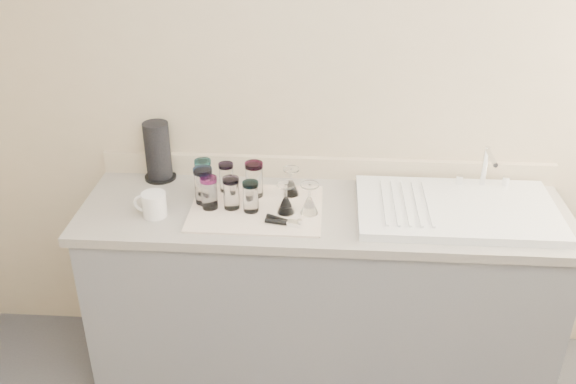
# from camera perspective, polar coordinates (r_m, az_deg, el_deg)

# --- Properties ---
(room_envelope) EXTENTS (3.54, 3.50, 2.52)m
(room_envelope) POSITION_cam_1_polar(r_m,az_deg,el_deg) (1.34, 3.04, -2.61)
(room_envelope) COLOR #4B4B50
(room_envelope) RESTS_ON ground
(counter_unit) EXTENTS (2.06, 0.62, 0.90)m
(counter_unit) POSITION_cam_1_polar(r_m,az_deg,el_deg) (2.96, 2.99, -9.03)
(counter_unit) COLOR slate
(counter_unit) RESTS_ON ground
(sink_unit) EXTENTS (0.82, 0.50, 0.22)m
(sink_unit) POSITION_cam_1_polar(r_m,az_deg,el_deg) (2.76, 14.79, -1.43)
(sink_unit) COLOR white
(sink_unit) RESTS_ON counter_unit
(dish_towel) EXTENTS (0.55, 0.42, 0.01)m
(dish_towel) POSITION_cam_1_polar(r_m,az_deg,el_deg) (2.70, -2.83, -1.46)
(dish_towel) COLOR white
(dish_towel) RESTS_ON counter_unit
(tumbler_teal) EXTENTS (0.07, 0.07, 0.15)m
(tumbler_teal) POSITION_cam_1_polar(r_m,az_deg,el_deg) (2.82, -7.52, 1.48)
(tumbler_teal) COLOR white
(tumbler_teal) RESTS_ON dish_towel
(tumbler_cyan) EXTENTS (0.07, 0.07, 0.13)m
(tumbler_cyan) POSITION_cam_1_polar(r_m,az_deg,el_deg) (2.81, -5.50, 1.35)
(tumbler_cyan) COLOR white
(tumbler_cyan) RESTS_ON dish_towel
(tumbler_purple) EXTENTS (0.08, 0.08, 0.16)m
(tumbler_purple) POSITION_cam_1_polar(r_m,az_deg,el_deg) (2.76, -3.02, 1.15)
(tumbler_purple) COLOR white
(tumbler_purple) RESTS_ON dish_towel
(tumbler_magenta) EXTENTS (0.07, 0.07, 0.14)m
(tumbler_magenta) POSITION_cam_1_polar(r_m,az_deg,el_deg) (2.68, -7.02, -0.04)
(tumbler_magenta) COLOR white
(tumbler_magenta) RESTS_ON dish_towel
(tumbler_blue) EXTENTS (0.07, 0.07, 0.14)m
(tumbler_blue) POSITION_cam_1_polar(r_m,az_deg,el_deg) (2.67, -5.06, -0.07)
(tumbler_blue) COLOR white
(tumbler_blue) RESTS_ON dish_towel
(tumbler_lavender) EXTENTS (0.07, 0.07, 0.13)m
(tumbler_lavender) POSITION_cam_1_polar(r_m,az_deg,el_deg) (2.64, -3.34, -0.39)
(tumbler_lavender) COLOR white
(tumbler_lavender) RESTS_ON dish_towel
(tumbler_extra) EXTENTS (0.08, 0.08, 0.16)m
(tumbler_extra) POSITION_cam_1_polar(r_m,az_deg,el_deg) (2.72, -7.52, 0.60)
(tumbler_extra) COLOR white
(tumbler_extra) RESTS_ON dish_towel
(goblet_back_left) EXTENTS (0.07, 0.07, 0.12)m
(goblet_back_left) POSITION_cam_1_polar(r_m,az_deg,el_deg) (2.78, 0.28, 0.57)
(goblet_back_left) COLOR white
(goblet_back_left) RESTS_ON dish_towel
(goblet_front_left) EXTENTS (0.07, 0.07, 0.13)m
(goblet_front_left) POSITION_cam_1_polar(r_m,az_deg,el_deg) (2.64, -0.19, -0.97)
(goblet_front_left) COLOR white
(goblet_front_left) RESTS_ON dish_towel
(goblet_front_right) EXTENTS (0.08, 0.08, 0.13)m
(goblet_front_right) POSITION_cam_1_polar(r_m,az_deg,el_deg) (2.64, 1.91, -1.00)
(goblet_front_right) COLOR white
(goblet_front_right) RESTS_ON dish_towel
(can_opener) EXTENTS (0.16, 0.09, 0.02)m
(can_opener) POSITION_cam_1_polar(r_m,az_deg,el_deg) (2.58, -0.37, -2.64)
(can_opener) COLOR silver
(can_opener) RESTS_ON dish_towel
(white_mug) EXTENTS (0.15, 0.11, 0.10)m
(white_mug) POSITION_cam_1_polar(r_m,az_deg,el_deg) (2.69, -11.87, -1.09)
(white_mug) COLOR white
(white_mug) RESTS_ON counter_unit
(paper_towel_roll) EXTENTS (0.14, 0.14, 0.27)m
(paper_towel_roll) POSITION_cam_1_polar(r_m,az_deg,el_deg) (2.95, -11.49, 3.52)
(paper_towel_roll) COLOR black
(paper_towel_roll) RESTS_ON counter_unit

